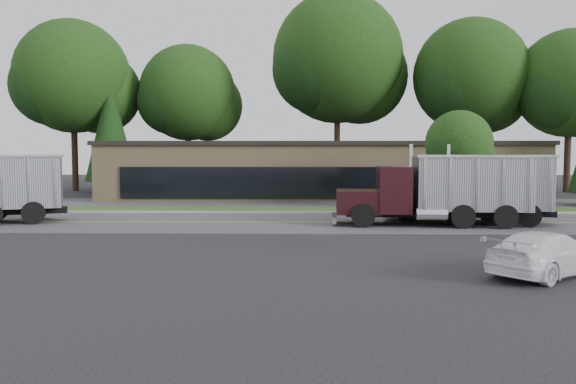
% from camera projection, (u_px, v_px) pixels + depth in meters
% --- Properties ---
extents(ground, '(140.00, 140.00, 0.00)m').
position_uv_depth(ground, '(285.00, 255.00, 18.98)').
color(ground, '#323238').
rests_on(ground, ground).
extents(road, '(60.00, 8.00, 0.02)m').
position_uv_depth(road, '(290.00, 223.00, 27.95)').
color(road, slate).
rests_on(road, ground).
extents(center_line, '(60.00, 0.12, 0.01)m').
position_uv_depth(center_line, '(290.00, 223.00, 27.95)').
color(center_line, gold).
rests_on(center_line, ground).
extents(curb, '(60.00, 0.30, 0.12)m').
position_uv_depth(curb, '(291.00, 213.00, 32.14)').
color(curb, '#9E9E99').
rests_on(curb, ground).
extents(grass_verge, '(60.00, 3.40, 0.03)m').
position_uv_depth(grass_verge, '(291.00, 210.00, 33.94)').
color(grass_verge, '#33551D').
rests_on(grass_verge, ground).
extents(far_parking, '(60.00, 7.00, 0.02)m').
position_uv_depth(far_parking, '(292.00, 203.00, 38.92)').
color(far_parking, slate).
rests_on(far_parking, ground).
extents(strip_mall, '(32.00, 12.00, 4.00)m').
position_uv_depth(strip_mall, '(318.00, 171.00, 44.73)').
color(strip_mall, tan).
rests_on(strip_mall, ground).
extents(tree_far_a, '(10.81, 10.18, 15.43)m').
position_uv_depth(tree_far_a, '(75.00, 82.00, 50.74)').
color(tree_far_a, '#382619').
rests_on(tree_far_a, ground).
extents(tree_far_b, '(9.49, 8.93, 13.54)m').
position_uv_depth(tree_far_b, '(189.00, 98.00, 52.60)').
color(tree_far_b, '#382619').
rests_on(tree_far_b, ground).
extents(tree_far_c, '(12.80, 12.04, 18.25)m').
position_uv_depth(tree_far_c, '(340.00, 65.00, 52.14)').
color(tree_far_c, '#382619').
rests_on(tree_far_c, ground).
extents(tree_far_d, '(10.94, 10.30, 15.61)m').
position_uv_depth(tree_far_d, '(472.00, 81.00, 50.99)').
color(tree_far_d, '#382619').
rests_on(tree_far_d, ground).
extents(tree_far_e, '(9.94, 9.36, 14.18)m').
position_uv_depth(tree_far_e, '(571.00, 89.00, 48.89)').
color(tree_far_e, '#382619').
rests_on(tree_far_e, ground).
extents(evergreen_left, '(4.43, 4.43, 10.08)m').
position_uv_depth(evergreen_left, '(110.00, 129.00, 48.84)').
color(evergreen_left, '#382619').
rests_on(evergreen_left, ground).
extents(tree_verge, '(4.21, 3.96, 6.01)m').
position_uv_depth(tree_verge, '(460.00, 147.00, 33.51)').
color(tree_verge, '#382619').
rests_on(tree_verge, ground).
extents(dump_truck_blue, '(8.13, 4.53, 3.36)m').
position_uv_depth(dump_truck_blue, '(479.00, 187.00, 27.69)').
color(dump_truck_blue, black).
rests_on(dump_truck_blue, ground).
extents(dump_truck_maroon, '(9.23, 3.11, 3.36)m').
position_uv_depth(dump_truck_maroon, '(443.00, 188.00, 26.69)').
color(dump_truck_maroon, black).
rests_on(dump_truck_maroon, ground).
extents(rally_car, '(4.47, 4.03, 1.25)m').
position_uv_depth(rally_car, '(547.00, 253.00, 15.88)').
color(rally_car, white).
rests_on(rally_car, ground).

